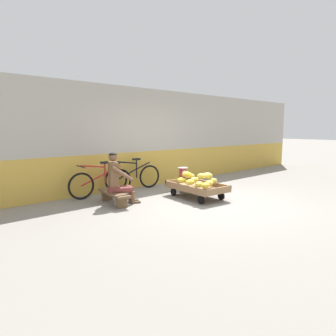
% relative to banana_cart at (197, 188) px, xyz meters
% --- Properties ---
extents(ground_plane, '(80.00, 80.00, 0.00)m').
position_rel_banana_cart_xyz_m(ground_plane, '(-0.13, -0.52, -0.24)').
color(ground_plane, gray).
extents(back_wall, '(16.00, 0.30, 2.77)m').
position_rel_banana_cart_xyz_m(back_wall, '(-0.13, 2.13, 1.14)').
color(back_wall, gold).
rests_on(back_wall, ground).
extents(banana_cart, '(0.96, 1.51, 0.36)m').
position_rel_banana_cart_xyz_m(banana_cart, '(0.00, 0.00, 0.00)').
color(banana_cart, '#8E6B47').
rests_on(banana_cart, ground).
extents(banana_pile, '(0.97, 1.38, 0.27)m').
position_rel_banana_cart_xyz_m(banana_pile, '(-0.05, -0.11, 0.23)').
color(banana_pile, yellow).
rests_on(banana_pile, banana_cart).
extents(low_bench, '(0.42, 1.13, 0.27)m').
position_rel_banana_cart_xyz_m(low_bench, '(-1.81, 0.79, -0.04)').
color(low_bench, brown).
rests_on(low_bench, ground).
extents(vendor_seated, '(0.74, 0.61, 1.14)m').
position_rel_banana_cart_xyz_m(vendor_seated, '(-1.73, 0.76, 0.33)').
color(vendor_seated, brown).
rests_on(vendor_seated, ground).
extents(plastic_crate, '(0.36, 0.28, 0.30)m').
position_rel_banana_cart_xyz_m(plastic_crate, '(0.50, 1.00, -0.09)').
color(plastic_crate, gold).
rests_on(plastic_crate, ground).
extents(weighing_scale, '(0.30, 0.30, 0.29)m').
position_rel_banana_cart_xyz_m(weighing_scale, '(0.50, 0.99, 0.21)').
color(weighing_scale, '#28282D').
rests_on(weighing_scale, plastic_crate).
extents(bicycle_near_left, '(1.66, 0.48, 0.86)m').
position_rel_banana_cart_xyz_m(bicycle_near_left, '(-1.65, 1.63, 0.11)').
color(bicycle_near_left, black).
rests_on(bicycle_near_left, ground).
extents(bicycle_far_left, '(1.66, 0.48, 0.86)m').
position_rel_banana_cart_xyz_m(bicycle_far_left, '(-0.61, 1.77, 0.11)').
color(bicycle_far_left, black).
rests_on(bicycle_far_left, ground).
extents(shopping_bag, '(0.18, 0.12, 0.24)m').
position_rel_banana_cart_xyz_m(shopping_bag, '(0.66, 0.55, -0.12)').
color(shopping_bag, '#3370B7').
rests_on(shopping_bag, ground).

